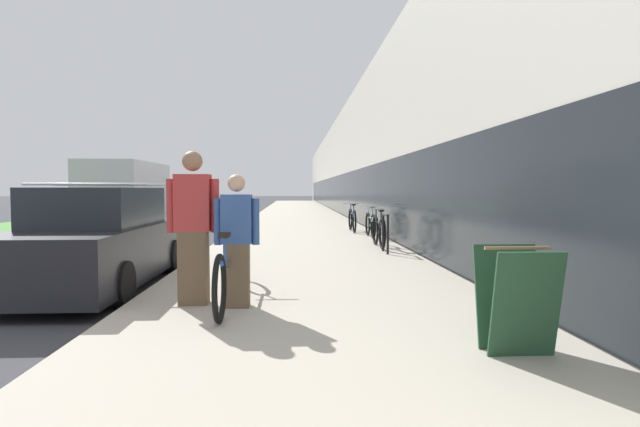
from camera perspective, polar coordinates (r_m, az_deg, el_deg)
The scene contains 13 objects.
sidewalk_slab at distance 25.79m, azimuth -2.41°, elevation -0.44°, with size 4.63×70.00×0.15m.
storefront_facade at distance 34.63m, azimuth 9.72°, elevation 5.06°, with size 10.01×70.00×5.87m.
lawn_strip at distance 31.72m, azimuth -23.17°, elevation -0.18°, with size 4.32×70.00×0.03m.
tandem_bicycle at distance 6.31m, azimuth -9.99°, elevation -6.27°, with size 0.52×2.89×0.90m.
person_rider at distance 5.87m, azimuth -9.49°, elevation -3.08°, with size 0.52×0.21×1.55m.
person_bystander at distance 6.11m, azimuth -14.29°, elevation -1.58°, with size 0.62×0.24×1.82m.
bike_rack_hoop at distance 10.87m, azimuth 7.49°, elevation -1.78°, with size 0.05×0.60×0.84m.
cruiser_bike_nearest at distance 11.95m, azimuth 6.73°, elevation -1.98°, with size 0.52×1.68×0.91m.
cruiser_bike_middle at distance 14.35m, azimuth 5.79°, elevation -1.23°, with size 0.52×1.69×0.88m.
cruiser_bike_farthest at distance 16.26m, azimuth 3.71°, elevation -0.71°, with size 0.52×1.80×0.92m.
sandwich_board_sign at distance 4.55m, azimuth 21.54°, elevation -9.10°, with size 0.56×0.56×0.90m.
parked_sedan_curbside at distance 8.44m, azimuth -23.85°, elevation -3.02°, with size 1.77×4.47×1.62m.
moving_truck at distance 22.81m, azimuth -20.84°, elevation 2.14°, with size 2.42×7.01×2.63m.
Camera 1 is at (5.18, -4.75, 1.52)m, focal length 28.00 mm.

